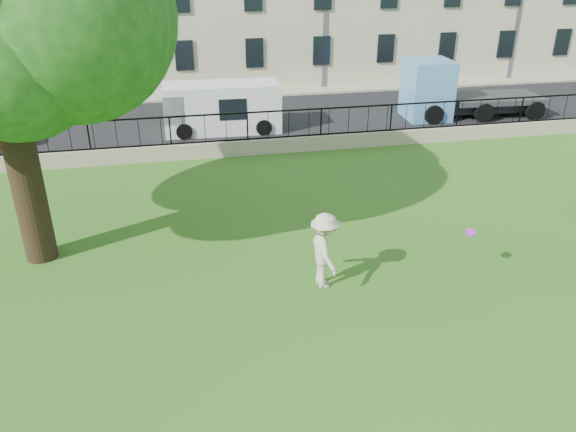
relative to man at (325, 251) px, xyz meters
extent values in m
plane|color=#2D6217|center=(-0.42, -1.98, -0.96)|extent=(120.00, 120.00, 0.00)
cube|color=tan|center=(-0.42, 10.02, -0.66)|extent=(50.00, 0.40, 0.60)
cube|color=black|center=(-0.42, 10.02, -0.33)|extent=(50.00, 0.05, 0.06)
cube|color=black|center=(-0.42, 10.02, 0.74)|extent=(50.00, 0.05, 0.06)
cube|color=black|center=(-0.42, 14.72, -0.96)|extent=(60.00, 9.00, 0.01)
cube|color=tan|center=(-0.42, 19.92, -0.90)|extent=(60.00, 1.40, 0.12)
cylinder|color=black|center=(-7.03, 2.91, 1.22)|extent=(0.80, 0.80, 4.37)
sphere|color=#154D14|center=(-5.23, 2.11, 5.17)|extent=(4.56, 4.56, 4.56)
imported|color=beige|center=(0.00, 0.00, 0.00)|extent=(0.82, 1.30, 1.93)
cylinder|color=#AC26D9|center=(3.58, -0.36, 0.30)|extent=(0.34, 0.33, 0.12)
cube|color=white|center=(-1.07, 13.42, 0.11)|extent=(5.16, 2.16, 2.14)
cube|color=#62A3E5|center=(11.07, 13.42, 0.42)|extent=(6.73, 2.76, 2.77)
camera|label=1|loc=(-3.28, -11.31, 6.56)|focal=35.00mm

